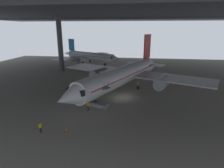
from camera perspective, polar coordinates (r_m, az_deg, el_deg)
The scene contains 8 objects.
ground_plane at distance 38.62m, azimuth 2.67°, elevation -3.92°, with size 110.00×110.00×0.00m, color gray.
hangar_structure at distance 50.14m, azimuth 4.46°, elevation 21.28°, with size 121.00×99.00×18.35m.
airplane_main at distance 42.02m, azimuth 3.55°, elevation 2.80°, with size 36.58×36.55×11.97m.
boarding_stairs at distance 33.92m, azimuth -4.20°, elevation -5.55°, with size 4.50×3.02×4.76m.
crew_worker_near_nose at distance 27.31m, azimuth -20.88°, elevation -12.03°, with size 0.31×0.53×1.56m.
crew_worker_by_stairs at distance 32.30m, azimuth -7.19°, elevation -6.44°, with size 0.42×0.41×1.64m.
airplane_distant at distance 76.16m, azimuth -6.95°, elevation 8.45°, with size 26.60×26.82×9.35m.
traffic_cone_orange at distance 26.97m, azimuth -13.68°, elevation -13.17°, with size 0.36×0.36×0.60m.
Camera 1 is at (3.23, -36.08, 13.37)m, focal length 30.21 mm.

